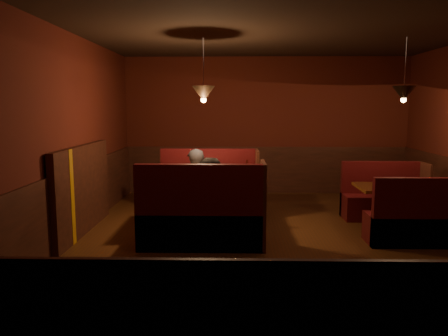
{
  "coord_description": "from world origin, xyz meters",
  "views": [
    {
      "loc": [
        -0.69,
        -5.88,
        1.87
      ],
      "look_at": [
        -0.84,
        0.59,
        0.95
      ],
      "focal_mm": 35.0,
      "sensor_mm": 36.0,
      "label": 1
    }
  ],
  "objects_px": {
    "diner_b": "(213,188)",
    "second_table": "(398,198)",
    "second_bench_near": "(419,223)",
    "main_bench_far": "(210,195)",
    "second_bench_far": "(383,201)",
    "main_table": "(205,189)",
    "diner_a": "(195,174)",
    "main_bench_near": "(202,221)"
  },
  "relations": [
    {
      "from": "main_table",
      "to": "main_bench_far",
      "type": "xyz_separation_m",
      "value": [
        0.02,
        0.86,
        -0.27
      ]
    },
    {
      "from": "second_table",
      "to": "diner_b",
      "type": "distance_m",
      "value": 2.85
    },
    {
      "from": "main_bench_far",
      "to": "diner_a",
      "type": "bearing_deg",
      "value": -126.57
    },
    {
      "from": "main_bench_near",
      "to": "diner_a",
      "type": "distance_m",
      "value": 1.51
    },
    {
      "from": "main_bench_far",
      "to": "diner_a",
      "type": "xyz_separation_m",
      "value": [
        -0.21,
        -0.29,
        0.41
      ]
    },
    {
      "from": "main_bench_far",
      "to": "second_bench_near",
      "type": "relative_size",
      "value": 1.26
    },
    {
      "from": "main_bench_near",
      "to": "second_table",
      "type": "height_order",
      "value": "main_bench_near"
    },
    {
      "from": "main_bench_far",
      "to": "second_bench_near",
      "type": "height_order",
      "value": "main_bench_far"
    },
    {
      "from": "main_table",
      "to": "diner_b",
      "type": "bearing_deg",
      "value": -77.08
    },
    {
      "from": "main_bench_near",
      "to": "second_bench_far",
      "type": "relative_size",
      "value": 1.26
    },
    {
      "from": "main_table",
      "to": "second_table",
      "type": "distance_m",
      "value": 2.91
    },
    {
      "from": "second_table",
      "to": "main_bench_near",
      "type": "bearing_deg",
      "value": -162.78
    },
    {
      "from": "main_bench_far",
      "to": "second_bench_far",
      "type": "distance_m",
      "value": 2.92
    },
    {
      "from": "second_bench_far",
      "to": "second_table",
      "type": "bearing_deg",
      "value": -92.2
    },
    {
      "from": "second_bench_far",
      "to": "second_bench_near",
      "type": "bearing_deg",
      "value": -90.0
    },
    {
      "from": "diner_b",
      "to": "second_table",
      "type": "bearing_deg",
      "value": 19.09
    },
    {
      "from": "main_bench_far",
      "to": "main_bench_near",
      "type": "xyz_separation_m",
      "value": [
        0.0,
        -1.73,
        0.0
      ]
    },
    {
      "from": "main_table",
      "to": "diner_b",
      "type": "relative_size",
      "value": 1.0
    },
    {
      "from": "second_table",
      "to": "second_bench_near",
      "type": "xyz_separation_m",
      "value": [
        0.03,
        -0.72,
        -0.2
      ]
    },
    {
      "from": "main_table",
      "to": "second_bench_near",
      "type": "bearing_deg",
      "value": -13.18
    },
    {
      "from": "second_table",
      "to": "diner_b",
      "type": "height_order",
      "value": "diner_b"
    },
    {
      "from": "second_table",
      "to": "main_table",
      "type": "bearing_deg",
      "value": -179.42
    },
    {
      "from": "second_bench_near",
      "to": "diner_b",
      "type": "xyz_separation_m",
      "value": [
        -2.78,
        0.03,
        0.46
      ]
    },
    {
      "from": "main_table",
      "to": "second_bench_near",
      "type": "xyz_separation_m",
      "value": [
        2.93,
        -0.69,
        -0.33
      ]
    },
    {
      "from": "second_bench_near",
      "to": "diner_b",
      "type": "height_order",
      "value": "diner_b"
    },
    {
      "from": "second_table",
      "to": "diner_a",
      "type": "xyz_separation_m",
      "value": [
        -3.1,
        0.55,
        0.27
      ]
    },
    {
      "from": "main_bench_far",
      "to": "second_bench_far",
      "type": "relative_size",
      "value": 1.26
    },
    {
      "from": "diner_a",
      "to": "main_table",
      "type": "bearing_deg",
      "value": 101.96
    },
    {
      "from": "second_bench_near",
      "to": "main_table",
      "type": "bearing_deg",
      "value": 166.82
    },
    {
      "from": "main_bench_far",
      "to": "diner_a",
      "type": "height_order",
      "value": "diner_a"
    },
    {
      "from": "main_bench_far",
      "to": "second_table",
      "type": "relative_size",
      "value": 1.4
    },
    {
      "from": "main_table",
      "to": "main_bench_far",
      "type": "relative_size",
      "value": 0.91
    },
    {
      "from": "main_bench_far",
      "to": "diner_a",
      "type": "relative_size",
      "value": 1.09
    },
    {
      "from": "main_bench_near",
      "to": "second_bench_near",
      "type": "distance_m",
      "value": 2.92
    },
    {
      "from": "second_bench_near",
      "to": "diner_b",
      "type": "relative_size",
      "value": 0.87
    },
    {
      "from": "main_bench_near",
      "to": "second_table",
      "type": "xyz_separation_m",
      "value": [
        2.89,
        0.89,
        0.14
      ]
    },
    {
      "from": "diner_b",
      "to": "diner_a",
      "type": "bearing_deg",
      "value": 110.79
    },
    {
      "from": "main_bench_near",
      "to": "diner_a",
      "type": "relative_size",
      "value": 1.09
    },
    {
      "from": "main_bench_far",
      "to": "second_bench_near",
      "type": "bearing_deg",
      "value": -28.02
    },
    {
      "from": "second_table",
      "to": "diner_a",
      "type": "relative_size",
      "value": 0.78
    },
    {
      "from": "second_bench_near",
      "to": "second_bench_far",
      "type": "bearing_deg",
      "value": 90.0
    },
    {
      "from": "main_table",
      "to": "second_table",
      "type": "height_order",
      "value": "main_table"
    }
  ]
}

